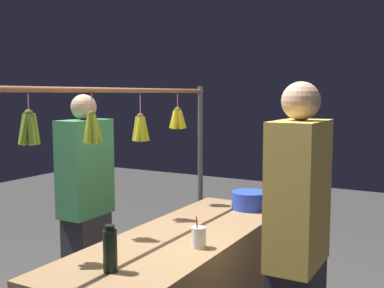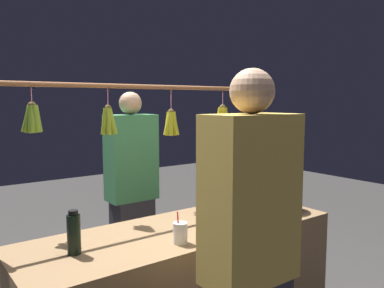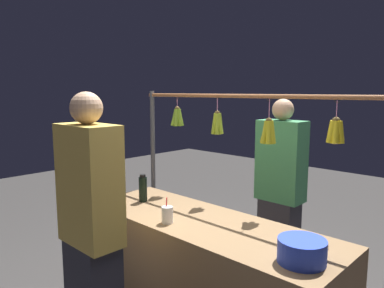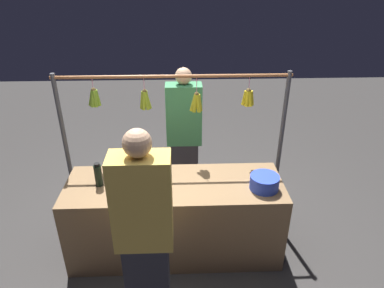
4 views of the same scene
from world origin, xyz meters
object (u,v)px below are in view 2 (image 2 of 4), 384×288
vendor_person (132,195)px  blue_bucket (283,201)px  water_bottle (74,233)px  drink_cup (180,233)px  customer_person (249,273)px

vendor_person → blue_bucket: bearing=125.9°
blue_bucket → water_bottle: bearing=-4.2°
drink_cup → water_bottle: bearing=-21.3°
blue_bucket → vendor_person: 1.22m
drink_cup → customer_person: (0.04, 0.58, -0.01)m
drink_cup → vendor_person: vendor_person is taller
drink_cup → vendor_person: bearing=-104.1°
blue_bucket → drink_cup: size_ratio=1.45×
water_bottle → vendor_person: vendor_person is taller
blue_bucket → customer_person: bearing=33.4°
customer_person → drink_cup: bearing=-94.2°
blue_bucket → drink_cup: (0.98, 0.10, -0.01)m
vendor_person → customer_person: customer_person is taller
blue_bucket → customer_person: size_ratio=0.15×
vendor_person → customer_person: (0.31, 1.66, 0.03)m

